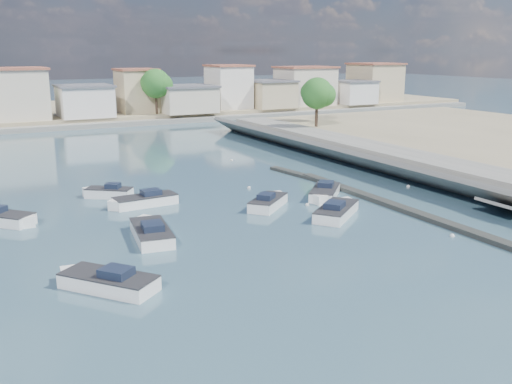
% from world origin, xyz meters
% --- Properties ---
extents(ground, '(400.00, 400.00, 0.00)m').
position_xyz_m(ground, '(0.00, 40.00, 0.00)').
color(ground, '#294252').
rests_on(ground, ground).
extents(seawall_walkway, '(5.00, 90.00, 1.80)m').
position_xyz_m(seawall_walkway, '(18.50, 13.00, 0.90)').
color(seawall_walkway, slate).
rests_on(seawall_walkway, ground).
extents(breakwater, '(2.00, 31.02, 0.35)m').
position_xyz_m(breakwater, '(6.90, 12.69, 0.17)').
color(breakwater, black).
rests_on(breakwater, ground).
extents(far_shore_land, '(160.00, 40.00, 1.40)m').
position_xyz_m(far_shore_land, '(0.00, 92.00, 0.70)').
color(far_shore_land, gray).
rests_on(far_shore_land, ground).
extents(far_shore_quay, '(160.00, 2.50, 0.80)m').
position_xyz_m(far_shore_quay, '(0.00, 71.00, 0.40)').
color(far_shore_quay, slate).
rests_on(far_shore_quay, ground).
extents(far_town, '(113.01, 12.80, 8.35)m').
position_xyz_m(far_town, '(10.71, 76.92, 4.93)').
color(far_town, beige).
rests_on(far_town, far_shore_land).
extents(shore_trees, '(74.56, 38.32, 7.92)m').
position_xyz_m(shore_trees, '(8.34, 68.11, 6.22)').
color(shore_trees, '#38281E').
rests_on(shore_trees, ground).
extents(motorboat_a, '(4.94, 5.39, 1.48)m').
position_xyz_m(motorboat_a, '(-17.57, 4.55, 0.38)').
color(motorboat_a, white).
rests_on(motorboat_a, ground).
extents(motorboat_b, '(4.64, 4.38, 1.48)m').
position_xyz_m(motorboat_b, '(-1.83, 14.83, 0.38)').
color(motorboat_b, white).
rests_on(motorboat_b, ground).
extents(motorboat_c, '(5.75, 2.31, 1.48)m').
position_xyz_m(motorboat_c, '(-10.91, 19.89, 0.38)').
color(motorboat_c, white).
rests_on(motorboat_c, ground).
extents(motorboat_d, '(4.85, 5.01, 1.48)m').
position_xyz_m(motorboat_d, '(3.81, 15.18, 0.38)').
color(motorboat_d, white).
rests_on(motorboat_d, ground).
extents(motorboat_e, '(2.97, 6.30, 1.48)m').
position_xyz_m(motorboat_e, '(-12.76, 11.70, 0.38)').
color(motorboat_e, white).
rests_on(motorboat_e, ground).
extents(motorboat_f, '(4.10, 3.59, 1.48)m').
position_xyz_m(motorboat_f, '(-12.82, 24.07, 0.38)').
color(motorboat_f, white).
rests_on(motorboat_f, ground).
extents(motorboat_g, '(4.82, 4.95, 1.48)m').
position_xyz_m(motorboat_g, '(-21.38, 19.74, 0.38)').
color(motorboat_g, white).
rests_on(motorboat_g, ground).
extents(motorboat_h, '(5.56, 5.04, 1.48)m').
position_xyz_m(motorboat_h, '(1.61, 10.18, 0.38)').
color(motorboat_h, white).
rests_on(motorboat_h, ground).
extents(mooring_buoys, '(13.76, 35.10, 0.33)m').
position_xyz_m(mooring_buoys, '(5.06, 14.27, 0.05)').
color(mooring_buoys, silver).
rests_on(mooring_buoys, ground).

